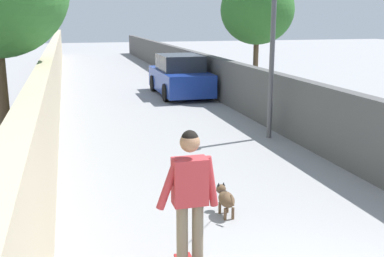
{
  "coord_description": "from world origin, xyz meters",
  "views": [
    {
      "loc": [
        -2.98,
        2.42,
        2.9
      ],
      "look_at": [
        4.6,
        0.36,
        1.0
      ],
      "focal_mm": 42.97,
      "sensor_mm": 36.0,
      "label": 1
    }
  ],
  "objects_px": {
    "tree_right_mid": "(257,10)",
    "car_near": "(180,77)",
    "dog": "(225,198)",
    "person_skateboarder": "(190,191)",
    "lamp_post": "(273,27)"
  },
  "relations": [
    {
      "from": "person_skateboarder",
      "to": "dog",
      "type": "bearing_deg",
      "value": -32.56
    },
    {
      "from": "lamp_post",
      "to": "dog",
      "type": "distance_m",
      "value": 5.4
    },
    {
      "from": "person_skateboarder",
      "to": "tree_right_mid",
      "type": "bearing_deg",
      "value": -26.08
    },
    {
      "from": "dog",
      "to": "person_skateboarder",
      "type": "bearing_deg",
      "value": 147.44
    },
    {
      "from": "car_near",
      "to": "lamp_post",
      "type": "bearing_deg",
      "value": -174.99
    },
    {
      "from": "dog",
      "to": "car_near",
      "type": "distance_m",
      "value": 11.12
    },
    {
      "from": "tree_right_mid",
      "to": "car_near",
      "type": "bearing_deg",
      "value": 69.02
    },
    {
      "from": "lamp_post",
      "to": "car_near",
      "type": "xyz_separation_m",
      "value": [
        6.84,
        0.6,
        -1.97
      ]
    },
    {
      "from": "lamp_post",
      "to": "car_near",
      "type": "bearing_deg",
      "value": 5.01
    },
    {
      "from": "lamp_post",
      "to": "dog",
      "type": "height_order",
      "value": "lamp_post"
    },
    {
      "from": "lamp_post",
      "to": "person_skateboarder",
      "type": "height_order",
      "value": "lamp_post"
    },
    {
      "from": "person_skateboarder",
      "to": "car_near",
      "type": "distance_m",
      "value": 12.76
    },
    {
      "from": "dog",
      "to": "car_near",
      "type": "relative_size",
      "value": 0.45
    },
    {
      "from": "lamp_post",
      "to": "dog",
      "type": "bearing_deg",
      "value": 147.86
    },
    {
      "from": "tree_right_mid",
      "to": "car_near",
      "type": "distance_m",
      "value": 3.76
    }
  ]
}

